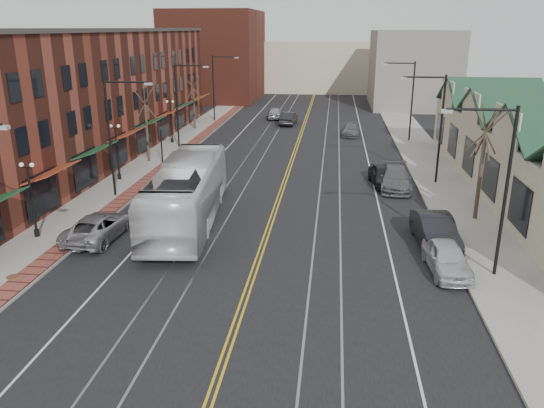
% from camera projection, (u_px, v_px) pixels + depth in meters
% --- Properties ---
extents(ground, '(160.00, 160.00, 0.00)m').
position_uv_depth(ground, '(235.00, 329.00, 21.00)').
color(ground, black).
rests_on(ground, ground).
extents(sidewalk_left, '(4.00, 120.00, 0.15)m').
position_uv_depth(sidewalk_left, '(130.00, 180.00, 41.14)').
color(sidewalk_left, gray).
rests_on(sidewalk_left, ground).
extents(sidewalk_right, '(4.00, 120.00, 0.15)m').
position_uv_depth(sidewalk_right, '(447.00, 191.00, 38.50)').
color(sidewalk_right, gray).
rests_on(sidewalk_right, ground).
extents(building_left, '(10.00, 50.00, 11.00)m').
position_uv_depth(building_left, '(77.00, 97.00, 46.80)').
color(building_left, maroon).
rests_on(building_left, ground).
extents(building_right, '(8.00, 36.00, 4.60)m').
position_uv_depth(building_right, '(539.00, 163.00, 37.13)').
color(building_right, '#B5A78B').
rests_on(building_right, ground).
extents(backdrop_left, '(14.00, 18.00, 14.00)m').
position_uv_depth(backdrop_left, '(215.00, 56.00, 86.51)').
color(backdrop_left, maroon).
rests_on(backdrop_left, ground).
extents(backdrop_mid, '(22.00, 14.00, 9.00)m').
position_uv_depth(backdrop_mid, '(317.00, 66.00, 99.67)').
color(backdrop_mid, '#B5A78B').
rests_on(backdrop_mid, ground).
extents(backdrop_right, '(12.00, 16.00, 11.00)m').
position_uv_depth(backdrop_right, '(413.00, 69.00, 78.85)').
color(backdrop_right, slate).
rests_on(backdrop_right, ground).
extents(streetlight_l_1, '(3.33, 0.25, 8.00)m').
position_uv_depth(streetlight_l_1, '(115.00, 126.00, 35.71)').
color(streetlight_l_1, black).
rests_on(streetlight_l_1, sidewalk_left).
extents(streetlight_l_2, '(3.33, 0.25, 8.00)m').
position_uv_depth(streetlight_l_2, '(181.00, 97.00, 50.78)').
color(streetlight_l_2, black).
rests_on(streetlight_l_2, sidewalk_left).
extents(streetlight_l_3, '(3.33, 0.25, 8.00)m').
position_uv_depth(streetlight_l_3, '(217.00, 81.00, 65.86)').
color(streetlight_l_3, black).
rests_on(streetlight_l_3, sidewalk_left).
extents(streetlight_r_0, '(3.33, 0.25, 8.00)m').
position_uv_depth(streetlight_r_0, '(498.00, 175.00, 23.85)').
color(streetlight_r_0, black).
rests_on(streetlight_r_0, sidewalk_right).
extents(streetlight_r_1, '(3.33, 0.25, 8.00)m').
position_uv_depth(streetlight_r_1, '(436.00, 118.00, 38.92)').
color(streetlight_r_1, black).
rests_on(streetlight_r_1, sidewalk_right).
extents(streetlight_r_2, '(3.33, 0.25, 8.00)m').
position_uv_depth(streetlight_r_2, '(408.00, 93.00, 54.00)').
color(streetlight_r_2, black).
rests_on(streetlight_r_2, sidewalk_right).
extents(lamppost_l_1, '(0.84, 0.28, 4.27)m').
position_uv_depth(lamppost_l_1, '(32.00, 202.00, 29.25)').
color(lamppost_l_1, black).
rests_on(lamppost_l_1, sidewalk_left).
extents(lamppost_l_2, '(0.84, 0.28, 4.27)m').
position_uv_depth(lamppost_l_2, '(117.00, 153.00, 40.56)').
color(lamppost_l_2, black).
rests_on(lamppost_l_2, sidewalk_left).
extents(lamppost_l_3, '(0.84, 0.28, 4.27)m').
position_uv_depth(lamppost_l_3, '(171.00, 122.00, 53.75)').
color(lamppost_l_3, black).
rests_on(lamppost_l_3, sidewalk_left).
extents(tree_left_near, '(1.78, 1.37, 6.48)m').
position_uv_depth(tree_left_near, '(146.00, 123.00, 45.77)').
color(tree_left_near, '#382B21').
rests_on(tree_left_near, sidewalk_left).
extents(tree_left_far, '(1.66, 1.28, 6.02)m').
position_uv_depth(tree_left_far, '(194.00, 101.00, 60.92)').
color(tree_left_far, '#382B21').
rests_on(tree_left_far, sidewalk_left).
extents(tree_right_mid, '(1.90, 1.46, 6.93)m').
position_uv_depth(tree_right_mid, '(482.00, 161.00, 31.63)').
color(tree_right_mid, '#382B21').
rests_on(tree_right_mid, sidewalk_right).
extents(manhole_mid, '(0.60, 0.60, 0.02)m').
position_uv_depth(manhole_mid, '(13.00, 277.00, 25.01)').
color(manhole_mid, '#592D19').
rests_on(manhole_mid, sidewalk_left).
extents(manhole_far, '(0.60, 0.60, 0.02)m').
position_uv_depth(manhole_far, '(64.00, 237.00, 29.72)').
color(manhole_far, '#592D19').
rests_on(manhole_far, sidewalk_left).
extents(traffic_signal, '(0.18, 0.15, 3.80)m').
position_uv_depth(traffic_signal, '(161.00, 141.00, 44.04)').
color(traffic_signal, black).
rests_on(traffic_signal, sidewalk_left).
extents(transit_bus, '(4.46, 13.91, 3.81)m').
position_uv_depth(transit_bus, '(187.00, 193.00, 31.88)').
color(transit_bus, white).
rests_on(transit_bus, ground).
extents(parked_suv, '(2.66, 5.37, 1.46)m').
position_uv_depth(parked_suv, '(98.00, 227.00, 29.69)').
color(parked_suv, '#9E9FA5').
rests_on(parked_suv, ground).
extents(parked_car_a, '(2.06, 4.48, 1.49)m').
position_uv_depth(parked_car_a, '(447.00, 258.00, 25.64)').
color(parked_car_a, silver).
rests_on(parked_car_a, ground).
extents(parked_car_b, '(2.17, 5.28, 1.70)m').
position_uv_depth(parked_car_b, '(435.00, 231.00, 28.74)').
color(parked_car_b, black).
rests_on(parked_car_b, ground).
extents(parked_car_c, '(2.50, 5.54, 1.58)m').
position_uv_depth(parked_car_c, '(395.00, 178.00, 39.04)').
color(parked_car_c, '#5C5D63').
rests_on(parked_car_c, ground).
extents(parked_car_d, '(2.35, 4.71, 1.54)m').
position_uv_depth(parked_car_d, '(384.00, 175.00, 39.92)').
color(parked_car_d, black).
rests_on(parked_car_d, ground).
extents(distant_car_left, '(1.97, 4.85, 1.56)m').
position_uv_depth(distant_car_left, '(289.00, 118.00, 64.90)').
color(distant_car_left, black).
rests_on(distant_car_left, ground).
extents(distant_car_right, '(2.10, 4.56, 1.29)m').
position_uv_depth(distant_car_right, '(351.00, 130.00, 58.35)').
color(distant_car_right, '#5D5C63').
rests_on(distant_car_right, ground).
extents(distant_car_far, '(2.26, 4.61, 1.51)m').
position_uv_depth(distant_car_far, '(274.00, 113.00, 69.11)').
color(distant_car_far, '#999C9F').
rests_on(distant_car_far, ground).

